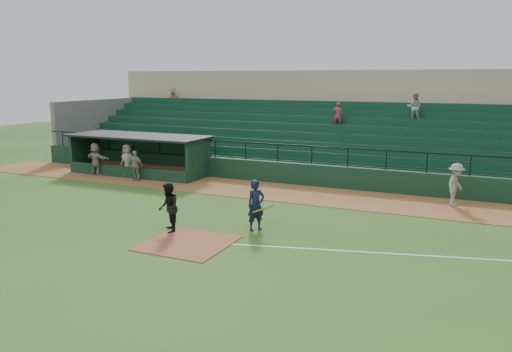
% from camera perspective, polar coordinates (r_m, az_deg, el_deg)
% --- Properties ---
extents(ground, '(90.00, 90.00, 0.00)m').
position_cam_1_polar(ground, '(19.12, -6.21, -6.77)').
color(ground, '#2F561C').
rests_on(ground, ground).
extents(warning_track, '(40.00, 4.00, 0.03)m').
position_cam_1_polar(warning_track, '(26.07, 2.71, -1.82)').
color(warning_track, brown).
rests_on(warning_track, ground).
extents(home_plate_dirt, '(3.00, 3.00, 0.03)m').
position_cam_1_polar(home_plate_dirt, '(18.31, -7.80, -7.58)').
color(home_plate_dirt, brown).
rests_on(home_plate_dirt, ground).
extents(foul_line, '(17.49, 4.44, 0.01)m').
position_cam_1_polar(foul_line, '(17.88, 18.92, -8.60)').
color(foul_line, white).
rests_on(foul_line, ground).
extents(stadium_structure, '(38.00, 13.08, 6.40)m').
position_cam_1_polar(stadium_structure, '(33.61, 8.07, 4.96)').
color(stadium_structure, '#10311E').
rests_on(stadium_structure, ground).
extents(dugout, '(8.90, 3.20, 2.42)m').
position_cam_1_polar(dugout, '(31.92, -12.72, 2.71)').
color(dugout, '#10311E').
rests_on(dugout, ground).
extents(batter_at_plate, '(1.21, 0.87, 2.00)m').
position_cam_1_polar(batter_at_plate, '(19.40, 0.00, -3.36)').
color(batter_at_plate, black).
rests_on(batter_at_plate, ground).
extents(umpire, '(1.14, 1.19, 1.93)m').
position_cam_1_polar(umpire, '(19.48, -9.95, -3.58)').
color(umpire, black).
rests_on(umpire, ground).
extents(runner, '(1.07, 1.44, 1.99)m').
position_cam_1_polar(runner, '(24.71, 21.80, -0.95)').
color(runner, gray).
rests_on(runner, warning_track).
extents(dugout_player_a, '(1.02, 0.43, 1.74)m').
position_cam_1_polar(dugout_player_a, '(29.55, -13.60, 1.17)').
color(dugout_player_a, gray).
rests_on(dugout_player_a, warning_track).
extents(dugout_player_b, '(0.99, 0.67, 1.97)m').
position_cam_1_polar(dugout_player_b, '(30.73, -14.43, 1.72)').
color(dugout_player_b, gray).
rests_on(dugout_player_b, warning_track).
extents(dugout_player_c, '(1.91, 0.88, 1.98)m').
position_cam_1_polar(dugout_player_c, '(31.81, -17.79, 1.85)').
color(dugout_player_c, gray).
rests_on(dugout_player_c, warning_track).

